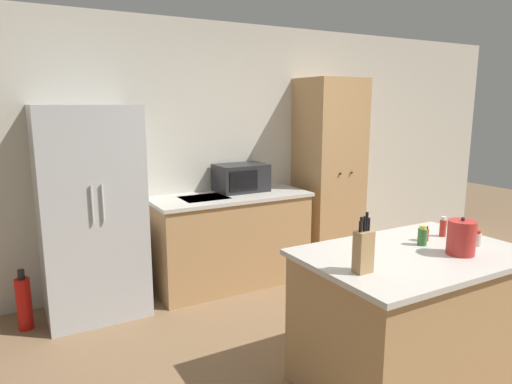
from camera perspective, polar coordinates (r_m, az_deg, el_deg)
ground_plane at (r=3.61m, az=19.53°, el=-19.71°), size 14.00×14.00×0.00m
wall_back at (r=4.96m, az=-0.10°, el=5.19°), size 7.20×0.06×2.60m
refrigerator at (r=4.10m, az=-19.94°, el=-2.43°), size 0.82×0.67×1.79m
back_counter at (r=4.61m, az=-3.20°, el=-5.92°), size 1.57×0.67×0.92m
pantry_cabinet at (r=5.16m, az=9.06°, el=2.32°), size 0.64×0.59×2.07m
kitchen_island at (r=3.20m, az=18.73°, el=-14.67°), size 1.41×0.93×0.89m
microwave at (r=4.66m, az=-1.89°, el=1.79°), size 0.51×0.36×0.28m
knife_block at (r=2.58m, az=13.27°, el=-7.11°), size 0.10×0.07×0.34m
spice_bottle_tall_dark at (r=3.30m, az=20.33°, el=-4.95°), size 0.05×0.05×0.10m
spice_bottle_short_red at (r=3.31m, az=25.86°, el=-5.29°), size 0.06×0.06×0.10m
spice_bottle_amber_oil at (r=3.19m, az=20.08°, el=-5.18°), size 0.06×0.06×0.13m
spice_bottle_green_herb at (r=3.44m, az=22.33°, el=-4.08°), size 0.05×0.05×0.14m
kettle at (r=3.08m, az=24.30°, el=-5.21°), size 0.17×0.17×0.24m
fire_extinguisher at (r=4.22m, az=-27.01°, el=-12.24°), size 0.12×0.12×0.51m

